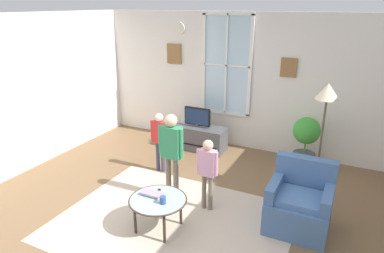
{
  "coord_description": "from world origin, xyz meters",
  "views": [
    {
      "loc": [
        2.07,
        -3.26,
        2.74
      ],
      "look_at": [
        0.09,
        0.76,
        1.14
      ],
      "focal_mm": 32.4,
      "sensor_mm": 36.0,
      "label": 1
    }
  ],
  "objects_px": {
    "armchair": "(300,204)",
    "floor_lamp": "(326,104)",
    "remote_near_books": "(159,192)",
    "person_green_shirt": "(171,147)",
    "tv_stand": "(197,138)",
    "person_pink_shirt": "(208,167)",
    "television": "(197,117)",
    "book_stack": "(151,193)",
    "person_red_shirt": "(160,135)",
    "potted_plant_by_window": "(306,139)",
    "cup": "(163,200)",
    "coffee_table": "(158,201)"
  },
  "relations": [
    {
      "from": "armchair",
      "to": "floor_lamp",
      "type": "xyz_separation_m",
      "value": [
        0.09,
        0.79,
        1.13
      ]
    },
    {
      "from": "remote_near_books",
      "to": "person_green_shirt",
      "type": "height_order",
      "value": "person_green_shirt"
    },
    {
      "from": "tv_stand",
      "to": "person_pink_shirt",
      "type": "height_order",
      "value": "person_pink_shirt"
    },
    {
      "from": "television",
      "to": "floor_lamp",
      "type": "xyz_separation_m",
      "value": [
        2.35,
        -0.92,
        0.79
      ]
    },
    {
      "from": "book_stack",
      "to": "person_red_shirt",
      "type": "xyz_separation_m",
      "value": [
        -0.7,
        1.36,
        0.2
      ]
    },
    {
      "from": "book_stack",
      "to": "floor_lamp",
      "type": "xyz_separation_m",
      "value": [
        1.81,
        1.59,
        1.01
      ]
    },
    {
      "from": "book_stack",
      "to": "potted_plant_by_window",
      "type": "distance_m",
      "value": 3.01
    },
    {
      "from": "tv_stand",
      "to": "floor_lamp",
      "type": "height_order",
      "value": "floor_lamp"
    },
    {
      "from": "tv_stand",
      "to": "book_stack",
      "type": "bearing_deg",
      "value": -77.79
    },
    {
      "from": "tv_stand",
      "to": "person_red_shirt",
      "type": "bearing_deg",
      "value": -97.53
    },
    {
      "from": "tv_stand",
      "to": "remote_near_books",
      "type": "bearing_deg",
      "value": -76.03
    },
    {
      "from": "television",
      "to": "book_stack",
      "type": "relative_size",
      "value": 1.89
    },
    {
      "from": "person_pink_shirt",
      "to": "potted_plant_by_window",
      "type": "bearing_deg",
      "value": 63.53
    },
    {
      "from": "armchair",
      "to": "person_red_shirt",
      "type": "xyz_separation_m",
      "value": [
        -2.41,
        0.56,
        0.33
      ]
    },
    {
      "from": "tv_stand",
      "to": "cup",
      "type": "bearing_deg",
      "value": -73.47
    },
    {
      "from": "cup",
      "to": "potted_plant_by_window",
      "type": "height_order",
      "value": "potted_plant_by_window"
    },
    {
      "from": "person_red_shirt",
      "to": "remote_near_books",
      "type": "bearing_deg",
      "value": -59.22
    },
    {
      "from": "coffee_table",
      "to": "potted_plant_by_window",
      "type": "bearing_deg",
      "value": 63.05
    },
    {
      "from": "book_stack",
      "to": "person_red_shirt",
      "type": "distance_m",
      "value": 1.54
    },
    {
      "from": "cup",
      "to": "potted_plant_by_window",
      "type": "distance_m",
      "value": 2.99
    },
    {
      "from": "person_red_shirt",
      "to": "potted_plant_by_window",
      "type": "xyz_separation_m",
      "value": [
        2.18,
        1.26,
        -0.13
      ]
    },
    {
      "from": "person_red_shirt",
      "to": "person_green_shirt",
      "type": "bearing_deg",
      "value": -47.88
    },
    {
      "from": "floor_lamp",
      "to": "coffee_table",
      "type": "bearing_deg",
      "value": -135.82
    },
    {
      "from": "coffee_table",
      "to": "remote_near_books",
      "type": "height_order",
      "value": "remote_near_books"
    },
    {
      "from": "remote_near_books",
      "to": "armchair",
      "type": "bearing_deg",
      "value": 23.01
    },
    {
      "from": "book_stack",
      "to": "person_green_shirt",
      "type": "distance_m",
      "value": 0.77
    },
    {
      "from": "television",
      "to": "person_green_shirt",
      "type": "relative_size",
      "value": 0.4
    },
    {
      "from": "coffee_table",
      "to": "television",
      "type": "bearing_deg",
      "value": 104.65
    },
    {
      "from": "television",
      "to": "armchair",
      "type": "relative_size",
      "value": 0.61
    },
    {
      "from": "floor_lamp",
      "to": "television",
      "type": "bearing_deg",
      "value": 158.6
    },
    {
      "from": "coffee_table",
      "to": "person_green_shirt",
      "type": "height_order",
      "value": "person_green_shirt"
    },
    {
      "from": "cup",
      "to": "person_red_shirt",
      "type": "distance_m",
      "value": 1.74
    },
    {
      "from": "floor_lamp",
      "to": "armchair",
      "type": "bearing_deg",
      "value": -96.63
    },
    {
      "from": "book_stack",
      "to": "cup",
      "type": "relative_size",
      "value": 2.92
    },
    {
      "from": "person_green_shirt",
      "to": "person_pink_shirt",
      "type": "bearing_deg",
      "value": -3.05
    },
    {
      "from": "armchair",
      "to": "book_stack",
      "type": "relative_size",
      "value": 3.11
    },
    {
      "from": "armchair",
      "to": "coffee_table",
      "type": "distance_m",
      "value": 1.8
    },
    {
      "from": "television",
      "to": "person_pink_shirt",
      "type": "distance_m",
      "value": 2.14
    },
    {
      "from": "person_pink_shirt",
      "to": "cup",
      "type": "bearing_deg",
      "value": -109.55
    },
    {
      "from": "book_stack",
      "to": "potted_plant_by_window",
      "type": "xyz_separation_m",
      "value": [
        1.48,
        2.62,
        0.08
      ]
    },
    {
      "from": "television",
      "to": "remote_near_books",
      "type": "xyz_separation_m",
      "value": [
        0.6,
        -2.42,
        -0.23
      ]
    },
    {
      "from": "tv_stand",
      "to": "person_pink_shirt",
      "type": "distance_m",
      "value": 2.18
    },
    {
      "from": "person_green_shirt",
      "to": "floor_lamp",
      "type": "height_order",
      "value": "floor_lamp"
    },
    {
      "from": "tv_stand",
      "to": "person_red_shirt",
      "type": "distance_m",
      "value": 1.24
    },
    {
      "from": "coffee_table",
      "to": "cup",
      "type": "relative_size",
      "value": 7.73
    },
    {
      "from": "tv_stand",
      "to": "person_green_shirt",
      "type": "xyz_separation_m",
      "value": [
        0.47,
        -1.84,
        0.59
      ]
    },
    {
      "from": "tv_stand",
      "to": "remote_near_books",
      "type": "height_order",
      "value": "tv_stand"
    },
    {
      "from": "armchair",
      "to": "tv_stand",
      "type": "bearing_deg",
      "value": 142.74
    },
    {
      "from": "tv_stand",
      "to": "book_stack",
      "type": "relative_size",
      "value": 4.01
    },
    {
      "from": "remote_near_books",
      "to": "person_pink_shirt",
      "type": "bearing_deg",
      "value": 51.61
    }
  ]
}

